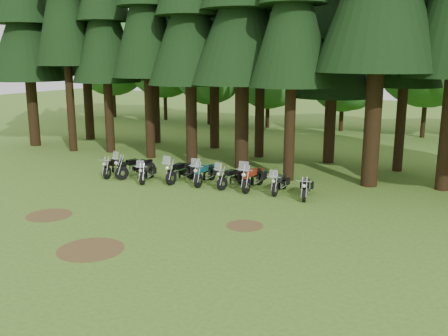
{
  "coord_description": "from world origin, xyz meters",
  "views": [
    {
      "loc": [
        12.07,
        -15.67,
        6.23
      ],
      "look_at": [
        1.27,
        5.0,
        1.0
      ],
      "focal_mm": 40.0,
      "sensor_mm": 36.0,
      "label": 1
    }
  ],
  "objects": [
    {
      "name": "decid_2",
      "position": [
        -10.43,
        24.78,
        4.95
      ],
      "size": [
        6.72,
        6.53,
        8.4
      ],
      "color": "black",
      "rests_on": "ground"
    },
    {
      "name": "pine_back_2",
      "position": [
        -4.38,
        14.4,
        9.76
      ],
      "size": [
        4.85,
        4.85,
        16.3
      ],
      "color": "black",
      "rests_on": "ground"
    },
    {
      "name": "pine_back_1",
      "position": [
        -9.26,
        14.35,
        9.71
      ],
      "size": [
        4.52,
        4.52,
        16.22
      ],
      "color": "black",
      "rests_on": "ground"
    },
    {
      "name": "decid_0",
      "position": [
        -22.1,
        25.26,
        5.9
      ],
      "size": [
        8.0,
        7.78,
        10.0
      ],
      "color": "black",
      "rests_on": "ground"
    },
    {
      "name": "pine_back_4",
      "position": [
        4.04,
        13.25,
        8.25
      ],
      "size": [
        4.94,
        4.94,
        13.78
      ],
      "color": "black",
      "rests_on": "ground"
    },
    {
      "name": "motorcycle_3",
      "position": [
        -1.27,
        5.15,
        0.51
      ],
      "size": [
        0.55,
        2.42,
        1.52
      ],
      "rotation": [
        0.0,
        0.0,
        -0.09
      ],
      "color": "black",
      "rests_on": "ground"
    },
    {
      "name": "decid_4",
      "position": [
        1.58,
        26.32,
        4.37
      ],
      "size": [
        5.93,
        5.76,
        7.41
      ],
      "color": "black",
      "rests_on": "ground"
    },
    {
      "name": "motorcycle_7",
      "position": [
        3.95,
        5.47,
        0.43
      ],
      "size": [
        0.43,
        2.06,
        1.29
      ],
      "rotation": [
        0.0,
        0.0,
        0.07
      ],
      "color": "black",
      "rests_on": "ground"
    },
    {
      "name": "motorcycle_1",
      "position": [
        -3.9,
        4.83,
        0.51
      ],
      "size": [
        1.12,
        2.39,
        1.54
      ],
      "rotation": [
        0.0,
        0.0,
        -0.35
      ],
      "color": "black",
      "rests_on": "ground"
    },
    {
      "name": "motorcycle_0",
      "position": [
        -5.12,
        4.59,
        0.45
      ],
      "size": [
        0.58,
        2.16,
        0.89
      ],
      "rotation": [
        0.0,
        0.0,
        0.2
      ],
      "color": "black",
      "rests_on": "ground"
    },
    {
      "name": "ground",
      "position": [
        0.0,
        0.0,
        0.0
      ],
      "size": [
        120.0,
        120.0,
        0.0
      ],
      "primitive_type": "plane",
      "color": "#3F6821",
      "rests_on": "ground"
    },
    {
      "name": "motorcycle_6",
      "position": [
        2.59,
        5.49,
        0.53
      ],
      "size": [
        0.48,
        2.52,
        1.59
      ],
      "rotation": [
        0.0,
        0.0,
        0.04
      ],
      "color": "black",
      "rests_on": "ground"
    },
    {
      "name": "motorcycle_8",
      "position": [
        5.29,
        5.27,
        0.43
      ],
      "size": [
        0.6,
        2.02,
        0.83
      ],
      "rotation": [
        0.0,
        0.0,
        0.23
      ],
      "color": "black",
      "rests_on": "ground"
    },
    {
      "name": "dirt_patch_2",
      "position": [
        1.0,
        -4.0,
        0.01
      ],
      "size": [
        2.2,
        2.2,
        0.01
      ],
      "primitive_type": "cylinder",
      "color": "#4C3D1E",
      "rests_on": "ground"
    },
    {
      "name": "motorcycle_5",
      "position": [
        1.53,
        5.36,
        0.46
      ],
      "size": [
        0.77,
        2.19,
        1.38
      ],
      "rotation": [
        0.0,
        0.0,
        -0.23
      ],
      "color": "black",
      "rests_on": "ground"
    },
    {
      "name": "motorcycle_4",
      "position": [
        0.04,
        5.32,
        0.5
      ],
      "size": [
        0.55,
        2.4,
        1.51
      ],
      "rotation": [
        0.0,
        0.0,
        0.09
      ],
      "color": "black",
      "rests_on": "ground"
    },
    {
      "name": "motorcycle_2",
      "position": [
        -2.84,
        4.36,
        0.43
      ],
      "size": [
        0.9,
        2.03,
        1.3
      ],
      "rotation": [
        0.0,
        0.0,
        0.33
      ],
      "color": "black",
      "rests_on": "ground"
    },
    {
      "name": "dirt_patch_1",
      "position": [
        4.5,
        0.5,
        0.01
      ],
      "size": [
        1.4,
        1.4,
        0.01
      ],
      "primitive_type": "cylinder",
      "color": "#4C3D1E",
      "rests_on": "ground"
    },
    {
      "name": "decid_3",
      "position": [
        -4.71,
        25.13,
        4.51
      ],
      "size": [
        6.12,
        5.95,
        7.65
      ],
      "color": "black",
      "rests_on": "ground"
    },
    {
      "name": "dirt_patch_0",
      "position": [
        -3.0,
        -2.0,
        0.01
      ],
      "size": [
        1.8,
        1.8,
        0.01
      ],
      "primitive_type": "cylinder",
      "color": "#4C3D1E",
      "rests_on": "ground"
    },
    {
      "name": "decid_1",
      "position": [
        -15.99,
        25.76,
        5.83
      ],
      "size": [
        7.91,
        7.69,
        9.88
      ],
      "color": "black",
      "rests_on": "ground"
    },
    {
      "name": "decid_5",
      "position": [
        8.29,
        25.71,
        6.23
      ],
      "size": [
        8.45,
        8.21,
        10.56
      ],
      "color": "black",
      "rests_on": "ground"
    },
    {
      "name": "pine_front_0",
      "position": [
        -16.2,
        9.28,
        9.68
      ],
      "size": [
        5.49,
        5.49,
        16.17
      ],
      "color": "black",
      "rests_on": "ground"
    }
  ]
}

